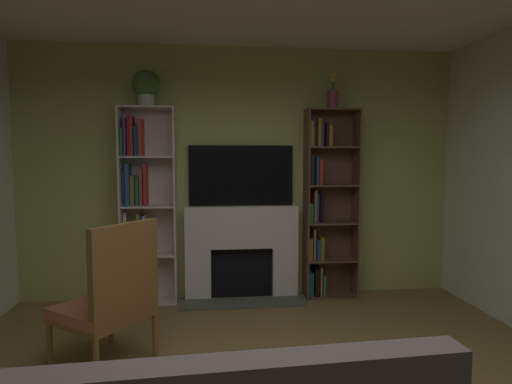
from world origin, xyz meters
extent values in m
cube|color=tan|center=(0.00, 2.74, 1.43)|extent=(5.10, 0.06, 2.86)
cube|color=white|center=(-0.50, 2.61, 0.29)|extent=(0.29, 0.18, 0.58)
cube|color=white|center=(0.50, 2.61, 0.29)|extent=(0.29, 0.18, 0.58)
cube|color=white|center=(0.00, 2.61, 0.82)|extent=(1.28, 0.18, 0.48)
cube|color=black|center=(0.00, 2.67, 0.29)|extent=(0.71, 0.08, 0.58)
cube|color=#525B4D|center=(0.00, 2.37, 0.01)|extent=(1.38, 0.30, 0.03)
cube|color=black|center=(0.00, 2.68, 1.41)|extent=(1.19, 0.06, 0.69)
cube|color=silver|center=(-1.32, 2.56, 1.08)|extent=(0.02, 0.28, 2.16)
cube|color=silver|center=(-0.74, 2.56, 1.08)|extent=(0.02, 0.28, 2.16)
cube|color=silver|center=(-1.03, 2.70, 1.08)|extent=(0.60, 0.02, 2.16)
cube|color=silver|center=(-1.03, 2.56, 0.01)|extent=(0.56, 0.28, 0.02)
cube|color=beige|center=(-1.29, 2.60, 0.23)|extent=(0.02, 0.17, 0.42)
cube|color=#28212D|center=(-1.24, 2.58, 0.19)|extent=(0.04, 0.22, 0.34)
cube|color=#A52A22|center=(-1.18, 2.59, 0.19)|extent=(0.04, 0.21, 0.33)
cube|color=black|center=(-1.13, 2.60, 0.17)|extent=(0.03, 0.19, 0.31)
cube|color=silver|center=(-1.03, 2.56, 0.54)|extent=(0.56, 0.28, 0.02)
cube|color=beige|center=(-1.28, 2.61, 0.78)|extent=(0.03, 0.17, 0.47)
cube|color=beige|center=(-1.24, 2.58, 0.70)|extent=(0.03, 0.21, 0.31)
cube|color=#326445|center=(-1.19, 2.61, 0.72)|extent=(0.03, 0.16, 0.34)
cube|color=olive|center=(-1.14, 2.60, 0.78)|extent=(0.03, 0.18, 0.46)
cube|color=navy|center=(-1.10, 2.60, 0.76)|extent=(0.03, 0.17, 0.43)
cube|color=beige|center=(-1.07, 2.57, 0.77)|extent=(0.02, 0.24, 0.43)
cube|color=#AB201C|center=(-1.02, 2.60, 0.73)|extent=(0.04, 0.18, 0.36)
cube|color=silver|center=(-1.03, 2.56, 1.08)|extent=(0.56, 0.28, 0.02)
cube|color=#304F7D|center=(-1.29, 2.61, 1.28)|extent=(0.02, 0.16, 0.39)
cube|color=#27528E|center=(-1.24, 2.58, 1.32)|extent=(0.04, 0.21, 0.45)
cube|color=olive|center=(-1.20, 2.61, 1.25)|extent=(0.04, 0.17, 0.33)
cube|color=#1E6E4E|center=(-1.15, 2.60, 1.25)|extent=(0.03, 0.18, 0.32)
cube|color=#974F3D|center=(-1.11, 2.60, 1.30)|extent=(0.03, 0.17, 0.41)
cube|color=#A93036|center=(-1.06, 2.59, 1.32)|extent=(0.03, 0.19, 0.46)
cube|color=silver|center=(-1.03, 2.56, 1.62)|extent=(0.56, 0.28, 0.02)
cube|color=#2B7338|center=(-1.29, 2.58, 1.78)|extent=(0.02, 0.21, 0.30)
cube|color=#5B3380|center=(-1.26, 2.59, 1.84)|extent=(0.02, 0.20, 0.41)
cube|color=#A62537|center=(-1.22, 2.60, 1.85)|extent=(0.02, 0.18, 0.44)
cube|color=#A52C29|center=(-1.19, 2.59, 1.85)|extent=(0.03, 0.20, 0.43)
cube|color=#185284|center=(-1.14, 2.60, 1.79)|extent=(0.04, 0.17, 0.32)
cube|color=#C13929|center=(-1.09, 2.58, 1.83)|extent=(0.04, 0.22, 0.40)
cube|color=silver|center=(-1.03, 2.56, 2.15)|extent=(0.56, 0.28, 0.02)
cube|color=brown|center=(0.74, 2.56, 1.08)|extent=(0.02, 0.29, 2.16)
cube|color=brown|center=(1.32, 2.56, 1.08)|extent=(0.02, 0.29, 2.16)
cube|color=brown|center=(1.03, 2.70, 1.08)|extent=(0.60, 0.02, 2.16)
cube|color=brown|center=(1.03, 2.56, 0.01)|extent=(0.56, 0.29, 0.02)
cube|color=#175389|center=(0.77, 2.57, 0.17)|extent=(0.02, 0.24, 0.30)
cube|color=#278142|center=(0.81, 2.59, 0.15)|extent=(0.03, 0.19, 0.27)
cube|color=black|center=(0.86, 2.58, 0.18)|extent=(0.04, 0.22, 0.32)
cube|color=olive|center=(0.90, 2.57, 0.19)|extent=(0.02, 0.24, 0.34)
cube|color=#376452|center=(0.94, 2.58, 0.13)|extent=(0.03, 0.22, 0.23)
cube|color=brown|center=(1.03, 2.56, 0.43)|extent=(0.56, 0.29, 0.02)
cube|color=olive|center=(0.78, 2.58, 0.56)|extent=(0.04, 0.22, 0.25)
cube|color=#935C3C|center=(0.82, 2.58, 0.62)|extent=(0.03, 0.22, 0.36)
cube|color=navy|center=(0.87, 2.57, 0.56)|extent=(0.04, 0.24, 0.24)
cube|color=olive|center=(0.92, 2.59, 0.57)|extent=(0.04, 0.20, 0.26)
cube|color=brown|center=(1.03, 2.56, 0.86)|extent=(0.56, 0.29, 0.02)
cube|color=#29633D|center=(0.78, 2.57, 0.99)|extent=(0.04, 0.23, 0.22)
cube|color=brown|center=(0.83, 2.57, 1.06)|extent=(0.03, 0.23, 0.37)
cube|color=#224390|center=(0.87, 2.60, 1.04)|extent=(0.03, 0.18, 0.33)
cube|color=black|center=(0.92, 2.61, 1.04)|extent=(0.04, 0.16, 0.32)
cube|color=brown|center=(1.03, 2.56, 1.30)|extent=(0.56, 0.29, 0.02)
cube|color=black|center=(0.77, 2.56, 1.48)|extent=(0.03, 0.25, 0.35)
cube|color=#2C7951|center=(0.81, 2.60, 1.47)|extent=(0.02, 0.17, 0.33)
cube|color=#314983|center=(0.84, 2.57, 1.46)|extent=(0.02, 0.24, 0.31)
cube|color=#AF2625|center=(0.88, 2.57, 1.44)|extent=(0.04, 0.24, 0.28)
cube|color=brown|center=(1.03, 2.56, 1.73)|extent=(0.56, 0.29, 0.02)
cube|color=olive|center=(0.77, 2.56, 1.88)|extent=(0.03, 0.25, 0.28)
cube|color=#513678|center=(0.82, 2.60, 1.89)|extent=(0.03, 0.17, 0.30)
cube|color=olive|center=(0.86, 2.57, 1.89)|extent=(0.03, 0.23, 0.31)
cube|color=#623B7D|center=(0.90, 2.60, 1.86)|extent=(0.04, 0.18, 0.25)
cube|color=black|center=(0.95, 2.57, 1.87)|extent=(0.02, 0.23, 0.26)
cube|color=olive|center=(0.99, 2.57, 1.85)|extent=(0.04, 0.23, 0.23)
cube|color=brown|center=(1.03, 2.56, 2.15)|extent=(0.56, 0.29, 0.02)
cylinder|color=silver|center=(-1.03, 2.56, 2.22)|extent=(0.18, 0.18, 0.12)
sphere|color=#456E39|center=(-1.03, 2.56, 2.40)|extent=(0.29, 0.29, 0.29)
cylinder|color=#8B3A53|center=(1.03, 2.56, 2.26)|extent=(0.12, 0.12, 0.20)
cylinder|color=#4C7F3F|center=(1.02, 2.56, 2.43)|extent=(0.01, 0.01, 0.13)
sphere|color=#DFC947|center=(1.02, 2.56, 2.49)|extent=(0.05, 0.05, 0.05)
cylinder|color=#4C7F3F|center=(1.05, 2.57, 2.45)|extent=(0.01, 0.01, 0.17)
sphere|color=#DFC947|center=(1.05, 2.57, 2.53)|extent=(0.06, 0.06, 0.06)
cylinder|color=#4C7F3F|center=(1.03, 2.55, 2.43)|extent=(0.01, 0.01, 0.12)
sphere|color=#DFC947|center=(1.03, 2.55, 2.49)|extent=(0.06, 0.06, 0.06)
cylinder|color=brown|center=(-1.16, 0.75, 0.20)|extent=(0.04, 0.04, 0.40)
cylinder|color=brown|center=(-0.81, 1.21, 0.20)|extent=(0.04, 0.04, 0.40)
cylinder|color=brown|center=(-1.58, 1.08, 0.20)|extent=(0.04, 0.04, 0.40)
cylinder|color=brown|center=(-1.23, 1.53, 0.20)|extent=(0.04, 0.04, 0.40)
cube|color=#BA6849|center=(-1.19, 1.14, 0.44)|extent=(0.83, 0.84, 0.08)
cube|color=brown|center=(-1.19, 1.14, 0.38)|extent=(0.83, 0.84, 0.04)
cube|color=brown|center=(-0.99, 0.98, 0.77)|extent=(0.42, 0.52, 0.73)
camera|label=1|loc=(-0.36, -2.23, 1.63)|focal=30.17mm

